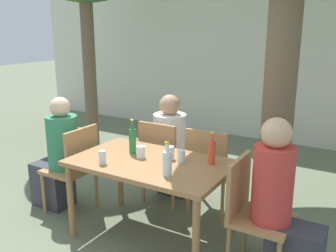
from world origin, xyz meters
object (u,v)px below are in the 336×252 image
(patio_chair_0, at_px, (75,165))
(water_bottle_2, at_px, (167,162))
(person_seated_2, at_px, (174,150))
(drinking_glass_0, at_px, (141,152))
(patio_chair_3, at_px, (210,167))
(drinking_glass_1, at_px, (102,157))
(drinking_glass_2, at_px, (181,156))
(patio_chair_1, at_px, (251,209))
(drinking_glass_3, at_px, (170,153))
(green_bottle_1, at_px, (133,140))
(dining_table_front, at_px, (151,170))
(person_seated_1, at_px, (283,212))
(person_seated_0, at_px, (58,160))
(patio_chair_2, at_px, (163,157))
(soda_bottle_0, at_px, (212,152))

(patio_chair_0, relative_size, water_bottle_2, 3.35)
(patio_chair_0, xyz_separation_m, person_seated_2, (0.65, 0.89, 0.00))
(drinking_glass_0, bearing_deg, patio_chair_3, 57.56)
(patio_chair_3, bearing_deg, drinking_glass_1, 57.41)
(patio_chair_0, distance_m, water_bottle_2, 1.28)
(water_bottle_2, height_order, drinking_glass_2, water_bottle_2)
(drinking_glass_2, bearing_deg, patio_chair_1, -9.40)
(patio_chair_3, bearing_deg, drinking_glass_0, 57.56)
(water_bottle_2, relative_size, drinking_glass_0, 2.54)
(drinking_glass_1, height_order, drinking_glass_3, same)
(patio_chair_0, xyz_separation_m, green_bottle_1, (0.67, 0.09, 0.34))
(patio_chair_3, bearing_deg, water_bottle_2, 90.83)
(dining_table_front, relative_size, drinking_glass_3, 11.72)
(patio_chair_1, xyz_separation_m, patio_chair_3, (-0.65, 0.66, 0.00))
(green_bottle_1, bearing_deg, drinking_glass_2, 2.89)
(patio_chair_1, height_order, person_seated_2, person_seated_2)
(dining_table_front, bearing_deg, patio_chair_3, 67.00)
(patio_chair_3, height_order, water_bottle_2, water_bottle_2)
(patio_chair_0, height_order, person_seated_1, person_seated_1)
(green_bottle_1, bearing_deg, drinking_glass_1, -99.26)
(person_seated_1, relative_size, drinking_glass_2, 11.87)
(person_seated_0, relative_size, drinking_glass_3, 10.24)
(person_seated_2, height_order, drinking_glass_1, person_seated_2)
(person_seated_2, relative_size, drinking_glass_3, 10.01)
(green_bottle_1, height_order, drinking_glass_1, green_bottle_1)
(patio_chair_2, xyz_separation_m, drinking_glass_3, (0.40, -0.53, 0.28))
(patio_chair_1, bearing_deg, soda_bottle_0, 64.60)
(patio_chair_2, bearing_deg, water_bottle_2, 123.54)
(water_bottle_2, bearing_deg, patio_chair_0, 170.56)
(patio_chair_1, xyz_separation_m, person_seated_2, (-1.21, 0.89, 0.00))
(patio_chair_0, relative_size, person_seated_1, 0.73)
(patio_chair_2, bearing_deg, patio_chair_1, 151.48)
(person_seated_1, bearing_deg, dining_table_front, 90.00)
(green_bottle_1, xyz_separation_m, drinking_glass_1, (-0.06, -0.36, -0.07))
(patio_chair_3, xyz_separation_m, person_seated_0, (-1.45, -0.66, 0.01))
(soda_bottle_0, bearing_deg, patio_chair_0, -171.61)
(water_bottle_2, bearing_deg, drinking_glass_1, -173.50)
(patio_chair_1, height_order, drinking_glass_3, patio_chair_1)
(patio_chair_1, relative_size, patio_chair_2, 1.00)
(patio_chair_3, bearing_deg, drinking_glass_2, 86.56)
(soda_bottle_0, distance_m, drinking_glass_1, 0.94)
(drinking_glass_0, bearing_deg, patio_chair_1, -1.37)
(person_seated_2, bearing_deg, person_seated_1, 148.26)
(dining_table_front, xyz_separation_m, drinking_glass_2, (0.25, 0.11, 0.14))
(person_seated_2, distance_m, drinking_glass_3, 0.91)
(soda_bottle_0, xyz_separation_m, green_bottle_1, (-0.75, -0.12, 0.02))
(person_seated_0, xyz_separation_m, water_bottle_2, (1.46, -0.20, 0.31))
(dining_table_front, distance_m, soda_bottle_0, 0.57)
(drinking_glass_3, bearing_deg, dining_table_front, -134.03)
(patio_chair_1, distance_m, patio_chair_2, 1.38)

